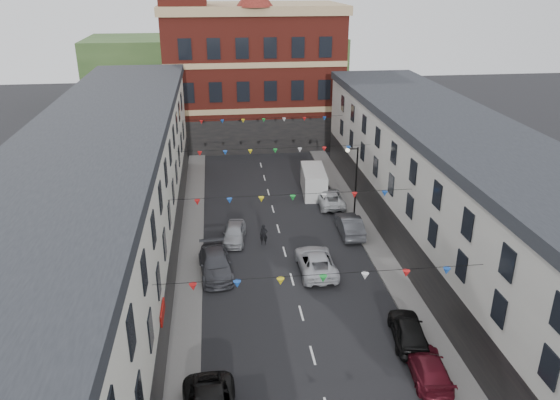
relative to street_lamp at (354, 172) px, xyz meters
name	(u,v)px	position (x,y,z in m)	size (l,w,h in m)	color
ground	(301,313)	(-6.55, -14.00, -3.90)	(160.00, 160.00, 0.00)	black
pavement_left	(188,302)	(-13.45, -12.00, -3.83)	(1.80, 64.00, 0.15)	#605E5B
pavement_right	(400,288)	(0.35, -12.00, -3.83)	(1.80, 64.00, 0.15)	#605E5B
terrace_left	(94,237)	(-18.33, -13.00, 1.44)	(8.40, 56.00, 10.70)	silver
terrace_right	(489,224)	(5.23, -13.00, 0.95)	(8.40, 56.00, 9.70)	beige
civic_building	(253,74)	(-6.55, 23.95, 4.23)	(20.60, 13.30, 18.50)	maroon
clock_tower	(184,16)	(-14.05, 21.00, 11.03)	(5.60, 5.60, 30.00)	maroon
distant_hill	(217,69)	(-10.55, 48.00, 1.10)	(40.00, 14.00, 10.00)	#2F4B23
street_lamp	(354,172)	(0.00, 0.00, 0.00)	(1.10, 0.36, 6.00)	black
car_left_d	(215,264)	(-11.65, -8.58, -3.15)	(2.11, 5.18, 1.50)	#404148
car_left_e	(234,233)	(-10.15, -3.75, -3.22)	(1.62, 4.03, 1.37)	#9A9CA3
car_right_c	(428,367)	(-1.05, -20.42, -3.27)	(1.79, 4.39, 1.27)	maroon
car_right_d	(408,330)	(-1.05, -17.42, -3.17)	(1.74, 4.34, 1.48)	black
car_right_e	(350,225)	(-1.05, -3.57, -3.14)	(1.62, 4.64, 1.53)	#424449
car_right_f	(330,198)	(-1.41, 2.39, -3.24)	(2.19, 4.75, 1.32)	silver
moving_car	(316,262)	(-4.75, -9.05, -3.18)	(2.41, 5.23, 1.45)	silver
white_van	(314,181)	(-2.35, 5.36, -2.74)	(2.03, 5.27, 2.33)	silver
pedestrian	(264,235)	(-7.96, -4.59, -3.10)	(0.59, 0.39, 1.61)	black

